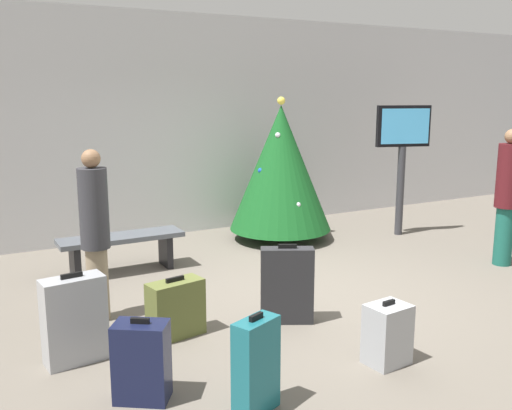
{
  "coord_description": "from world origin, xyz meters",
  "views": [
    {
      "loc": [
        -3.32,
        -4.99,
        2.23
      ],
      "look_at": [
        -0.13,
        0.87,
        0.9
      ],
      "focal_mm": 39.82,
      "sensor_mm": 36.0,
      "label": 1
    }
  ],
  "objects_px": {
    "holiday_tree": "(281,168)",
    "suitcase_4": "(75,320)",
    "traveller_0": "(95,231)",
    "suitcase_2": "(387,334)",
    "suitcase_5": "(176,309)",
    "suitcase_3": "(256,366)",
    "suitcase_0": "(287,285)",
    "flight_info_kiosk": "(403,145)",
    "waiting_bench": "(122,244)",
    "suitcase_1": "(142,362)",
    "traveller_1": "(507,194)"
  },
  "relations": [
    {
      "from": "traveller_0",
      "to": "suitcase_0",
      "type": "distance_m",
      "value": 1.94
    },
    {
      "from": "waiting_bench",
      "to": "suitcase_4",
      "type": "relative_size",
      "value": 1.97
    },
    {
      "from": "flight_info_kiosk",
      "to": "suitcase_0",
      "type": "relative_size",
      "value": 2.56
    },
    {
      "from": "suitcase_1",
      "to": "suitcase_5",
      "type": "xyz_separation_m",
      "value": [
        0.61,
        0.93,
        -0.03
      ]
    },
    {
      "from": "waiting_bench",
      "to": "traveller_0",
      "type": "xyz_separation_m",
      "value": [
        -0.62,
        -1.38,
        0.55
      ]
    },
    {
      "from": "flight_info_kiosk",
      "to": "traveller_0",
      "type": "xyz_separation_m",
      "value": [
        -5.02,
        -1.19,
        -0.51
      ]
    },
    {
      "from": "holiday_tree",
      "to": "traveller_0",
      "type": "relative_size",
      "value": 1.27
    },
    {
      "from": "traveller_1",
      "to": "suitcase_4",
      "type": "relative_size",
      "value": 2.29
    },
    {
      "from": "holiday_tree",
      "to": "traveller_1",
      "type": "xyz_separation_m",
      "value": [
        1.89,
        -2.53,
        -0.16
      ]
    },
    {
      "from": "waiting_bench",
      "to": "suitcase_5",
      "type": "xyz_separation_m",
      "value": [
        -0.09,
        -2.12,
        -0.09
      ]
    },
    {
      "from": "flight_info_kiosk",
      "to": "waiting_bench",
      "type": "bearing_deg",
      "value": 177.65
    },
    {
      "from": "suitcase_1",
      "to": "suitcase_4",
      "type": "relative_size",
      "value": 0.82
    },
    {
      "from": "traveller_0",
      "to": "suitcase_5",
      "type": "height_order",
      "value": "traveller_0"
    },
    {
      "from": "suitcase_0",
      "to": "suitcase_5",
      "type": "bearing_deg",
      "value": 169.05
    },
    {
      "from": "traveller_1",
      "to": "suitcase_5",
      "type": "relative_size",
      "value": 3.1
    },
    {
      "from": "traveller_0",
      "to": "suitcase_2",
      "type": "xyz_separation_m",
      "value": [
        1.88,
        -2.1,
        -0.65
      ]
    },
    {
      "from": "traveller_1",
      "to": "suitcase_3",
      "type": "bearing_deg",
      "value": -161.24
    },
    {
      "from": "suitcase_4",
      "to": "suitcase_5",
      "type": "bearing_deg",
      "value": 4.84
    },
    {
      "from": "traveller_1",
      "to": "suitcase_2",
      "type": "bearing_deg",
      "value": -156.26
    },
    {
      "from": "traveller_1",
      "to": "suitcase_3",
      "type": "xyz_separation_m",
      "value": [
        -4.52,
        -1.54,
        -0.6
      ]
    },
    {
      "from": "suitcase_3",
      "to": "suitcase_4",
      "type": "bearing_deg",
      "value": 124.58
    },
    {
      "from": "suitcase_2",
      "to": "suitcase_5",
      "type": "height_order",
      "value": "suitcase_5"
    },
    {
      "from": "waiting_bench",
      "to": "traveller_1",
      "type": "height_order",
      "value": "traveller_1"
    },
    {
      "from": "suitcase_2",
      "to": "suitcase_4",
      "type": "distance_m",
      "value": 2.6
    },
    {
      "from": "suitcase_2",
      "to": "suitcase_4",
      "type": "relative_size",
      "value": 0.71
    },
    {
      "from": "waiting_bench",
      "to": "suitcase_2",
      "type": "xyz_separation_m",
      "value": [
        1.26,
        -3.47,
        -0.1
      ]
    },
    {
      "from": "suitcase_2",
      "to": "suitcase_0",
      "type": "bearing_deg",
      "value": 103.56
    },
    {
      "from": "suitcase_0",
      "to": "suitcase_5",
      "type": "distance_m",
      "value": 1.1
    },
    {
      "from": "suitcase_3",
      "to": "suitcase_5",
      "type": "xyz_separation_m",
      "value": [
        -0.04,
        1.47,
        -0.08
      ]
    },
    {
      "from": "suitcase_1",
      "to": "suitcase_4",
      "type": "xyz_separation_m",
      "value": [
        -0.3,
        0.85,
        0.07
      ]
    },
    {
      "from": "traveller_1",
      "to": "suitcase_1",
      "type": "relative_size",
      "value": 2.79
    },
    {
      "from": "waiting_bench",
      "to": "suitcase_5",
      "type": "relative_size",
      "value": 2.68
    },
    {
      "from": "suitcase_5",
      "to": "holiday_tree",
      "type": "bearing_deg",
      "value": 44.06
    },
    {
      "from": "suitcase_1",
      "to": "waiting_bench",
      "type": "bearing_deg",
      "value": 77.1
    },
    {
      "from": "holiday_tree",
      "to": "suitcase_4",
      "type": "bearing_deg",
      "value": -143.41
    },
    {
      "from": "suitcase_3",
      "to": "traveller_0",
      "type": "bearing_deg",
      "value": 104.46
    },
    {
      "from": "suitcase_3",
      "to": "holiday_tree",
      "type": "bearing_deg",
      "value": 57.03
    },
    {
      "from": "flight_info_kiosk",
      "to": "suitcase_3",
      "type": "height_order",
      "value": "flight_info_kiosk"
    },
    {
      "from": "suitcase_1",
      "to": "suitcase_4",
      "type": "distance_m",
      "value": 0.91
    },
    {
      "from": "flight_info_kiosk",
      "to": "waiting_bench",
      "type": "xyz_separation_m",
      "value": [
        -4.41,
        0.18,
        -1.06
      ]
    },
    {
      "from": "suitcase_0",
      "to": "suitcase_1",
      "type": "xyz_separation_m",
      "value": [
        -1.69,
        -0.72,
        -0.08
      ]
    },
    {
      "from": "flight_info_kiosk",
      "to": "suitcase_3",
      "type": "distance_m",
      "value": 5.71
    },
    {
      "from": "holiday_tree",
      "to": "suitcase_4",
      "type": "height_order",
      "value": "holiday_tree"
    },
    {
      "from": "suitcase_4",
      "to": "suitcase_0",
      "type": "bearing_deg",
      "value": -3.74
    },
    {
      "from": "flight_info_kiosk",
      "to": "waiting_bench",
      "type": "relative_size",
      "value": 1.33
    },
    {
      "from": "waiting_bench",
      "to": "suitcase_0",
      "type": "distance_m",
      "value": 2.53
    },
    {
      "from": "holiday_tree",
      "to": "flight_info_kiosk",
      "type": "xyz_separation_m",
      "value": [
        1.81,
        -0.65,
        0.31
      ]
    },
    {
      "from": "traveller_0",
      "to": "traveller_1",
      "type": "height_order",
      "value": "traveller_1"
    },
    {
      "from": "traveller_1",
      "to": "suitcase_2",
      "type": "height_order",
      "value": "traveller_1"
    },
    {
      "from": "suitcase_2",
      "to": "suitcase_5",
      "type": "distance_m",
      "value": 1.91
    }
  ]
}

